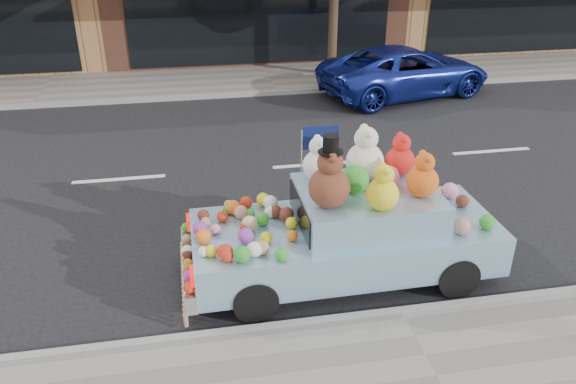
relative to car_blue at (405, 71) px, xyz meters
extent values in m
plane|color=black|center=(-3.60, -4.37, -0.69)|extent=(120.00, 120.00, 0.00)
cube|color=gray|center=(-3.60, 2.13, -0.63)|extent=(60.00, 3.00, 0.12)
cube|color=gray|center=(-3.60, -9.37, -0.62)|extent=(60.00, 0.12, 0.13)
cube|color=gray|center=(-3.60, 0.63, -0.62)|extent=(60.00, 0.12, 0.13)
cube|color=black|center=(-3.60, 3.61, 0.71)|extent=(8.50, 0.06, 2.40)
cube|color=black|center=(6.40, 3.61, 0.71)|extent=(8.50, 0.06, 2.40)
cylinder|color=#38281C|center=(-1.60, 2.13, 0.91)|extent=(0.28, 0.28, 3.20)
imported|color=#1B2A96|center=(0.00, 0.00, 0.00)|extent=(5.35, 3.42, 1.37)
cylinder|color=black|center=(-2.67, -9.04, -0.39)|extent=(0.60, 0.21, 0.60)
cylinder|color=black|center=(-2.68, -7.48, -0.39)|extent=(0.60, 0.21, 0.60)
cylinder|color=black|center=(-5.47, -9.06, -0.39)|extent=(0.60, 0.21, 0.60)
cylinder|color=black|center=(-5.48, -7.50, -0.39)|extent=(0.60, 0.21, 0.60)
cube|color=#8BB3D0|center=(-4.07, -8.27, -0.14)|extent=(4.31, 1.74, 0.60)
cube|color=#8BB3D0|center=(-3.77, -8.27, 0.41)|extent=(1.91, 1.52, 0.50)
cube|color=silver|center=(-6.29, -8.29, -0.29)|extent=(0.18, 1.78, 0.26)
cube|color=red|center=(-6.24, -8.97, 0.03)|extent=(0.06, 0.28, 0.16)
cube|color=red|center=(-6.25, -7.61, 0.03)|extent=(0.06, 0.28, 0.16)
cube|color=black|center=(-4.72, -8.27, 0.41)|extent=(0.05, 1.30, 0.40)
sphere|color=#5B2A1A|center=(-4.42, -8.62, 0.94)|extent=(0.54, 0.54, 0.54)
sphere|color=#5B2A1A|center=(-4.42, -8.62, 1.29)|extent=(0.34, 0.34, 0.34)
sphere|color=#5B2A1A|center=(-4.42, -8.74, 1.40)|extent=(0.13, 0.13, 0.13)
sphere|color=#5B2A1A|center=(-4.42, -8.50, 1.40)|extent=(0.13, 0.13, 0.13)
cylinder|color=black|center=(-4.42, -8.62, 1.43)|extent=(0.32, 0.32, 0.02)
cylinder|color=black|center=(-4.42, -8.62, 1.54)|extent=(0.20, 0.20, 0.22)
sphere|color=#F5DFC3|center=(-3.73, -7.91, 0.93)|extent=(0.54, 0.54, 0.54)
sphere|color=#F5DFC3|center=(-3.73, -7.91, 1.28)|extent=(0.34, 0.34, 0.34)
sphere|color=#F5DFC3|center=(-3.73, -8.03, 1.39)|extent=(0.13, 0.13, 0.13)
sphere|color=#F5DFC3|center=(-3.73, -7.80, 1.39)|extent=(0.13, 0.13, 0.13)
sphere|color=#D34E13|center=(-3.12, -8.56, 0.88)|extent=(0.43, 0.43, 0.43)
sphere|color=#D34E13|center=(-3.12, -8.56, 1.16)|extent=(0.27, 0.27, 0.27)
sphere|color=#D34E13|center=(-3.12, -8.65, 1.24)|extent=(0.10, 0.10, 0.10)
sphere|color=#D34E13|center=(-3.12, -8.47, 1.24)|extent=(0.10, 0.10, 0.10)
sphere|color=red|center=(-3.18, -7.86, 0.88)|extent=(0.43, 0.43, 0.43)
sphere|color=red|center=(-3.18, -7.86, 1.15)|extent=(0.27, 0.27, 0.27)
sphere|color=red|center=(-3.18, -7.95, 1.24)|extent=(0.10, 0.10, 0.10)
sphere|color=red|center=(-3.18, -7.77, 1.24)|extent=(0.10, 0.10, 0.10)
sphere|color=white|center=(-4.38, -7.82, 0.89)|extent=(0.45, 0.45, 0.45)
sphere|color=white|center=(-4.38, -7.82, 1.17)|extent=(0.28, 0.28, 0.28)
sphere|color=white|center=(-4.38, -7.92, 1.26)|extent=(0.11, 0.11, 0.11)
sphere|color=white|center=(-4.38, -7.72, 1.26)|extent=(0.11, 0.11, 0.11)
sphere|color=yellow|center=(-3.77, -8.82, 0.88)|extent=(0.43, 0.43, 0.43)
sphere|color=yellow|center=(-3.77, -8.82, 1.15)|extent=(0.26, 0.26, 0.26)
sphere|color=yellow|center=(-3.77, -8.91, 1.24)|extent=(0.10, 0.10, 0.10)
sphere|color=yellow|center=(-3.77, -8.72, 1.24)|extent=(0.10, 0.10, 0.10)
sphere|color=#2D8A25|center=(-3.97, -8.27, 0.84)|extent=(0.40, 0.40, 0.40)
sphere|color=pink|center=(-3.47, -8.21, 0.81)|extent=(0.32, 0.32, 0.32)
sphere|color=#2D8A25|center=(-5.69, -7.70, 0.23)|extent=(0.14, 0.14, 0.14)
sphere|color=#F5DBC2|center=(-5.05, -7.67, 0.27)|extent=(0.22, 0.22, 0.22)
sphere|color=#9F7157|center=(-5.34, -8.83, 0.26)|extent=(0.19, 0.19, 0.19)
sphere|color=#4E2116|center=(-5.02, -7.91, 0.26)|extent=(0.18, 0.18, 0.18)
sphere|color=#A92512|center=(-5.49, -8.26, 0.24)|extent=(0.16, 0.16, 0.16)
sphere|color=#822F92|center=(-6.10, -8.21, 0.26)|extent=(0.20, 0.20, 0.20)
sphere|color=#2D8A25|center=(-5.12, -9.02, 0.25)|extent=(0.18, 0.18, 0.18)
sphere|color=orange|center=(-5.60, -7.70, 0.27)|extent=(0.21, 0.21, 0.21)
sphere|color=#A92512|center=(-5.79, -8.92, 0.25)|extent=(0.17, 0.17, 0.17)
sphere|color=#822F92|center=(-5.51, -8.51, 0.27)|extent=(0.21, 0.21, 0.21)
sphere|color=pink|center=(-5.89, -8.22, 0.23)|extent=(0.14, 0.14, 0.14)
sphere|color=#9F7157|center=(-6.01, -7.99, 0.23)|extent=(0.14, 0.14, 0.14)
sphere|color=#2D8A25|center=(-5.37, -7.88, 0.24)|extent=(0.15, 0.15, 0.15)
sphere|color=gold|center=(-5.98, -8.76, 0.24)|extent=(0.16, 0.16, 0.16)
sphere|color=orange|center=(-6.06, -8.43, 0.27)|extent=(0.21, 0.21, 0.21)
sphere|color=#F5DBC2|center=(-6.08, -8.75, 0.23)|extent=(0.14, 0.14, 0.14)
sphere|color=#A92512|center=(-5.40, -7.57, 0.26)|extent=(0.19, 0.19, 0.19)
sphere|color=#A92512|center=(-5.77, -7.91, 0.25)|extent=(0.17, 0.17, 0.17)
sphere|color=#2D8A25|center=(-5.61, -8.96, 0.27)|extent=(0.22, 0.22, 0.22)
sphere|color=#9F7157|center=(-5.50, -7.86, 0.26)|extent=(0.20, 0.20, 0.20)
sphere|color=gold|center=(-5.25, -8.58, 0.25)|extent=(0.17, 0.17, 0.17)
sphere|color=#4E2116|center=(-6.03, -7.82, 0.25)|extent=(0.17, 0.17, 0.17)
sphere|color=#2D8A25|center=(-5.23, -8.10, 0.26)|extent=(0.19, 0.19, 0.19)
sphere|color=#4E2116|center=(-4.87, -8.04, 0.27)|extent=(0.21, 0.21, 0.21)
sphere|color=gold|center=(-4.84, -8.26, 0.25)|extent=(0.17, 0.17, 0.17)
sphere|color=#A92512|center=(-5.81, -8.85, 0.27)|extent=(0.20, 0.20, 0.20)
sphere|color=orange|center=(-4.89, -8.58, 0.24)|extent=(0.15, 0.15, 0.15)
sphere|color=#F5DBC2|center=(-5.43, -8.86, 0.27)|extent=(0.21, 0.21, 0.21)
sphere|color=gold|center=(-5.14, -7.53, 0.26)|extent=(0.20, 0.20, 0.20)
sphere|color=#9F7157|center=(-5.65, -7.52, 0.23)|extent=(0.13, 0.13, 0.13)
sphere|color=silver|center=(-5.08, -7.89, 0.25)|extent=(0.17, 0.17, 0.17)
sphere|color=#D8A88C|center=(-5.42, -8.23, 0.28)|extent=(0.22, 0.22, 0.22)
sphere|color=#F5DBC2|center=(-6.29, -8.23, -0.07)|extent=(0.18, 0.18, 0.18)
sphere|color=#9F7157|center=(-6.30, -7.89, -0.08)|extent=(0.15, 0.15, 0.15)
sphere|color=#4E2116|center=(-6.30, -8.07, -0.09)|extent=(0.14, 0.14, 0.14)
sphere|color=#4E2116|center=(-6.29, -8.26, -0.08)|extent=(0.15, 0.15, 0.15)
sphere|color=#A92512|center=(-6.29, -9.05, -0.08)|extent=(0.15, 0.15, 0.15)
sphere|color=orange|center=(-6.29, -8.49, -0.09)|extent=(0.13, 0.13, 0.13)
sphere|color=#A92512|center=(-6.29, -8.72, -0.08)|extent=(0.15, 0.15, 0.15)
sphere|color=#822F92|center=(-6.29, -8.80, -0.08)|extent=(0.15, 0.15, 0.15)
sphere|color=#2D8A25|center=(-6.29, -8.62, -0.09)|extent=(0.13, 0.13, 0.13)
sphere|color=#2D8A25|center=(-6.30, -7.53, -0.09)|extent=(0.13, 0.13, 0.13)
sphere|color=#4E2116|center=(-2.24, -8.10, 0.26)|extent=(0.20, 0.20, 0.20)
sphere|color=pink|center=(-2.30, -7.80, 0.29)|extent=(0.25, 0.25, 0.25)
sphere|color=#9F7157|center=(-2.48, -7.76, 0.25)|extent=(0.17, 0.17, 0.17)
sphere|color=#2D8A25|center=(-2.19, -8.76, 0.27)|extent=(0.22, 0.22, 0.22)
sphere|color=#9F7157|center=(-2.60, -8.83, 0.28)|extent=(0.24, 0.24, 0.24)
cylinder|color=#997A54|center=(-6.37, -9.14, -0.52)|extent=(0.06, 0.06, 0.17)
sphere|color=#997A54|center=(-6.37, -9.14, -0.43)|extent=(0.07, 0.07, 0.07)
cylinder|color=#997A54|center=(-6.37, -9.04, -0.52)|extent=(0.06, 0.06, 0.17)
sphere|color=#997A54|center=(-6.37, -9.04, -0.43)|extent=(0.07, 0.07, 0.07)
cylinder|color=#997A54|center=(-6.37, -8.94, -0.52)|extent=(0.06, 0.06, 0.17)
sphere|color=#997A54|center=(-6.37, -8.94, -0.43)|extent=(0.07, 0.07, 0.07)
cylinder|color=#997A54|center=(-6.37, -8.84, -0.52)|extent=(0.06, 0.06, 0.17)
sphere|color=#997A54|center=(-6.37, -8.84, -0.43)|extent=(0.07, 0.07, 0.07)
cylinder|color=#997A54|center=(-6.37, -8.74, -0.52)|extent=(0.06, 0.06, 0.17)
sphere|color=#997A54|center=(-6.37, -8.74, -0.43)|extent=(0.07, 0.07, 0.07)
cylinder|color=#997A54|center=(-6.37, -8.64, -0.52)|extent=(0.06, 0.06, 0.17)
sphere|color=#997A54|center=(-6.37, -8.64, -0.43)|extent=(0.07, 0.07, 0.07)
cylinder|color=#997A54|center=(-6.37, -8.54, -0.52)|extent=(0.06, 0.06, 0.17)
sphere|color=#997A54|center=(-6.37, -8.54, -0.43)|extent=(0.07, 0.07, 0.07)
cylinder|color=#997A54|center=(-6.37, -8.44, -0.52)|extent=(0.06, 0.06, 0.17)
sphere|color=#997A54|center=(-6.37, -8.44, -0.43)|extent=(0.07, 0.07, 0.07)
cylinder|color=#997A54|center=(-6.37, -8.34, -0.52)|extent=(0.06, 0.06, 0.17)
sphere|color=#997A54|center=(-6.37, -8.34, -0.43)|extent=(0.07, 0.07, 0.07)
cylinder|color=#997A54|center=(-6.37, -8.24, -0.52)|extent=(0.06, 0.06, 0.17)
sphere|color=#997A54|center=(-6.37, -8.24, -0.43)|extent=(0.07, 0.07, 0.07)
cylinder|color=#997A54|center=(-6.38, -8.14, -0.52)|extent=(0.06, 0.06, 0.17)
sphere|color=#997A54|center=(-6.38, -8.14, -0.43)|extent=(0.07, 0.07, 0.07)
cylinder|color=#997A54|center=(-6.38, -8.04, -0.52)|extent=(0.06, 0.06, 0.17)
sphere|color=#997A54|center=(-6.38, -8.04, -0.43)|extent=(0.07, 0.07, 0.07)
cylinder|color=#997A54|center=(-6.38, -7.94, -0.52)|extent=(0.06, 0.06, 0.17)
sphere|color=#997A54|center=(-6.38, -7.94, -0.43)|extent=(0.07, 0.07, 0.07)
cylinder|color=#997A54|center=(-6.38, -7.84, -0.52)|extent=(0.06, 0.06, 0.17)
sphere|color=#997A54|center=(-6.38, -7.84, -0.43)|extent=(0.07, 0.07, 0.07)
cylinder|color=#997A54|center=(-6.38, -7.74, -0.52)|extent=(0.06, 0.06, 0.17)
sphere|color=#997A54|center=(-6.38, -7.74, -0.43)|extent=(0.07, 0.07, 0.07)
cylinder|color=#997A54|center=(-6.38, -7.64, -0.52)|extent=(0.06, 0.06, 0.17)
sphere|color=#997A54|center=(-6.38, -7.64, -0.43)|extent=(0.07, 0.07, 0.07)
cylinder|color=#997A54|center=(-6.38, -7.54, -0.52)|extent=(0.06, 0.06, 0.17)
sphere|color=#997A54|center=(-6.38, -7.54, -0.43)|extent=(0.07, 0.07, 0.07)
cylinder|color=#997A54|center=(-6.38, -7.44, -0.52)|extent=(0.06, 0.06, 0.17)
sphere|color=#997A54|center=(-6.38, -7.44, -0.43)|extent=(0.07, 0.07, 0.07)
cylinder|color=silver|center=(-4.58, -7.62, 1.01)|extent=(0.02, 0.02, 0.70)
cube|color=#0C1447|center=(-4.30, -7.60, 1.22)|extent=(0.52, 0.02, 0.34)
camera|label=1|loc=(-6.10, -14.86, 4.15)|focal=35.00mm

